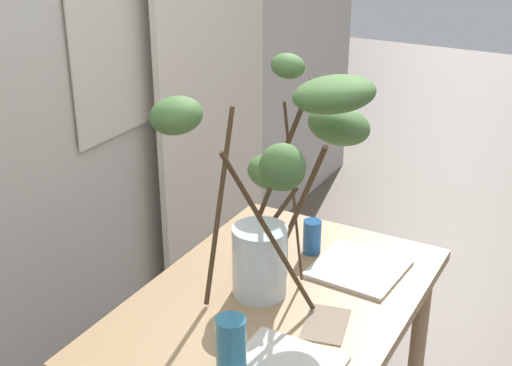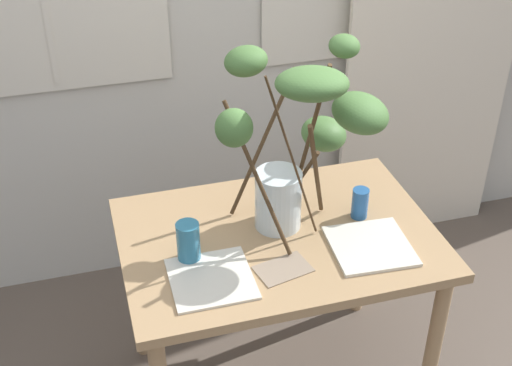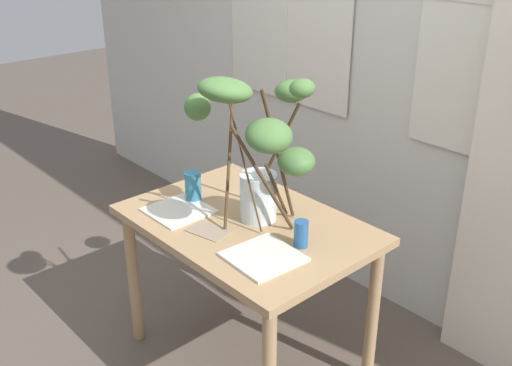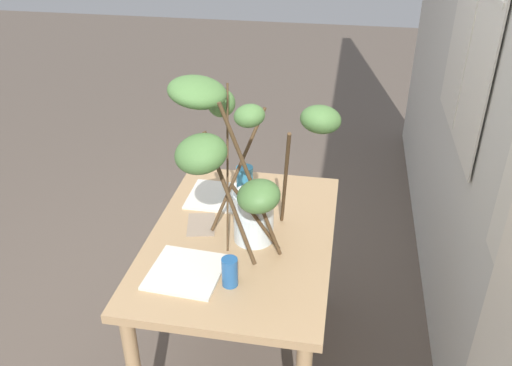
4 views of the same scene
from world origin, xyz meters
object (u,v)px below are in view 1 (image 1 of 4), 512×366
object	(u,v)px
plate_square_right	(359,268)
drinking_glass_blue_right	(312,237)
vase_with_branches	(281,173)
drinking_glass_blue_left	(231,343)
dining_table	(273,329)

from	to	relation	value
plate_square_right	drinking_glass_blue_right	bearing A→B (deg)	79.44
vase_with_branches	drinking_glass_blue_left	size ratio (longest dim) A/B	4.87
dining_table	drinking_glass_blue_left	bearing A→B (deg)	-171.41
drinking_glass_blue_left	plate_square_right	distance (m)	0.62
vase_with_branches	plate_square_right	size ratio (longest dim) A/B	2.64
vase_with_branches	drinking_glass_blue_right	bearing A→B (deg)	1.45
vase_with_branches	drinking_glass_blue_left	bearing A→B (deg)	-170.59
dining_table	plate_square_right	distance (m)	0.34
drinking_glass_blue_left	drinking_glass_blue_right	xyz separation A→B (m)	(0.64, 0.07, -0.02)
vase_with_branches	drinking_glass_blue_left	distance (m)	0.50
dining_table	drinking_glass_blue_right	size ratio (longest dim) A/B	9.58
drinking_glass_blue_left	plate_square_right	xyz separation A→B (m)	(0.61, -0.11, -0.07)
dining_table	plate_square_right	world-z (taller)	plate_square_right
drinking_glass_blue_right	plate_square_right	world-z (taller)	drinking_glass_blue_right
vase_with_branches	plate_square_right	xyz separation A→B (m)	(0.22, -0.17, -0.37)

